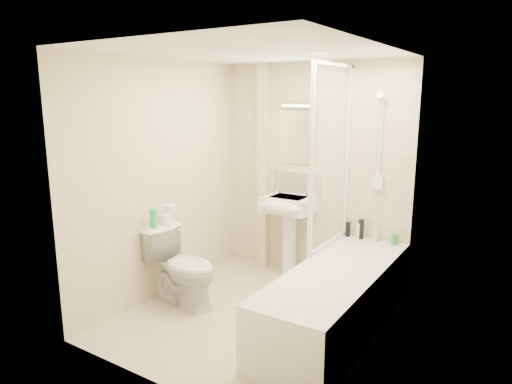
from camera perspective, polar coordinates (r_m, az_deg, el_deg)
The scene contains 24 objects.
floor at distance 4.47m, azimuth -0.34°, elevation -15.15°, with size 2.50×2.50×0.00m, color beige.
wall_back at distance 5.15m, azimuth 7.22°, elevation 2.48°, with size 2.20×0.02×2.40m, color beige.
wall_left at distance 4.75m, azimuth -11.59°, elevation 1.54°, with size 0.02×2.50×2.40m, color beige.
wall_right at distance 3.61m, azimuth 14.47°, elevation -1.87°, with size 0.02×2.50×2.40m, color beige.
ceiling at distance 4.00m, azimuth -0.39°, elevation 17.14°, with size 2.20×2.50×0.02m, color white.
tile_back at distance 4.83m, azimuth 15.30°, elevation 4.24°, with size 0.70×0.01×1.75m, color beige.
tile_right at distance 3.75m, azimuth 15.44°, elevation 2.12°, with size 0.01×2.10×1.75m, color beige.
pipe_boxing at distance 5.39m, azimuth 0.97°, elevation 3.00°, with size 0.12×0.12×2.40m, color beige.
splashback at distance 5.26m, azimuth 5.12°, elevation 0.84°, with size 0.60×0.01×0.30m, color beige.
mirror at distance 5.18m, azimuth 5.23°, elevation 6.82°, with size 0.46×0.01×0.60m, color white.
strip_light at distance 5.14m, azimuth 5.19°, elevation 10.92°, with size 0.42×0.07×0.07m, color silver.
bathtub at distance 4.20m, azimuth 10.05°, elevation -12.87°, with size 0.70×2.10×0.55m.
shower_screen at distance 4.54m, azimuth 9.41°, elevation 4.35°, with size 0.04×0.92×1.80m.
shower_fixture at distance 4.78m, azimuth 15.20°, elevation 5.62°, with size 0.10×0.16×0.99m.
pedestal_sink at distance 5.13m, azimuth 3.89°, elevation -2.69°, with size 0.55×0.50×1.06m.
bottle_black_a at distance 5.02m, azimuth 11.41°, elevation -4.58°, with size 0.05×0.05×0.16m, color black.
bottle_white_a at distance 4.97m, azimuth 12.79°, elevation -4.78°, with size 0.06×0.06×0.16m, color silver.
bottle_black_b at distance 4.96m, azimuth 13.00°, elevation -4.54°, with size 0.06×0.06×0.21m, color black.
bottle_cream at distance 4.92m, azimuth 14.75°, elevation -5.12°, with size 0.06×0.06×0.15m, color beige.
bottle_green at distance 4.88m, azimuth 16.89°, elevation -5.71°, with size 0.07×0.07×0.10m, color green.
toilet at distance 4.60m, azimuth -9.16°, elevation -9.25°, with size 0.78×0.48×0.78m, color white.
toilet_roll_lower at distance 4.66m, azimuth -11.22°, elevation -3.36°, with size 0.11×0.11×0.10m, color white.
toilet_roll_upper at distance 4.67m, azimuth -10.76°, elevation -2.14°, with size 0.11×0.11×0.09m, color white.
green_bottle at distance 4.56m, azimuth -12.74°, elevation -3.23°, with size 0.07×0.07×0.19m, color #26BA5B.
Camera 1 is at (2.16, -3.34, 2.04)m, focal length 32.00 mm.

